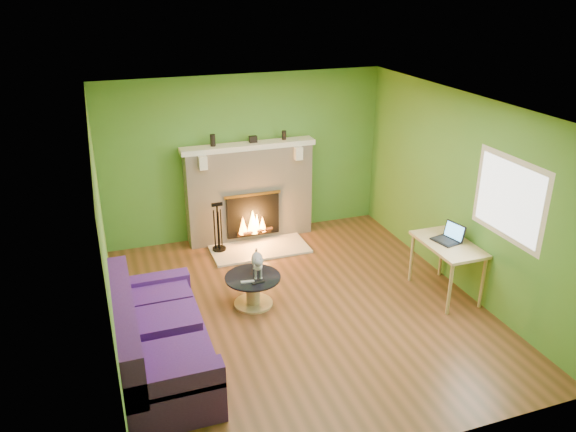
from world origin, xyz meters
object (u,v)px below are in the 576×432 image
Objects in this scene: sofa at (157,341)px; cat at (257,262)px; desk at (448,249)px; coffee_table at (253,288)px.

cat is at bearing 34.53° from sofa.
sofa is 3.83m from desk.
coffee_table is 1.35× the size of cat.
coffee_table is at bearing -135.21° from cat.
sofa is 1.61m from coffee_table.
desk is (3.81, 0.34, 0.30)m from sofa.
coffee_table is 2.58m from desk.
cat is (-2.40, 0.62, -0.08)m from desk.
desk is 1.90× the size of cat.
sofa reaches higher than cat.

